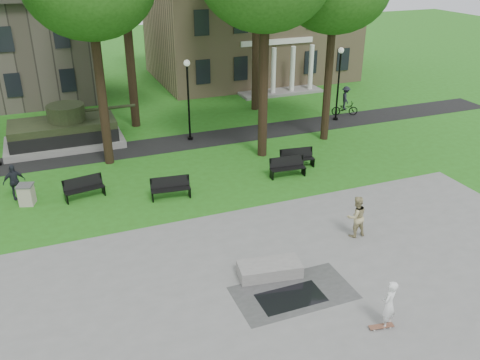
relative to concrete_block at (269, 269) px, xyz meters
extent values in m
plane|color=#255F16|center=(0.80, 1.84, -0.24)|extent=(120.00, 120.00, 0.00)
cube|color=gray|center=(0.80, -3.16, -0.23)|extent=(22.00, 16.00, 0.02)
cube|color=black|center=(0.80, 13.84, -0.24)|extent=(44.00, 2.60, 0.01)
cube|color=#9E8460|center=(10.80, 27.84, 3.75)|extent=(16.00, 11.00, 8.00)
cube|color=silver|center=(10.80, 22.34, 3.55)|extent=(6.00, 0.30, 0.40)
cylinder|color=black|center=(-3.70, 12.34, 3.75)|extent=(0.48, 0.48, 8.00)
cylinder|color=black|center=(4.30, 10.34, 3.92)|extent=(0.50, 0.50, 8.32)
cylinder|color=black|center=(8.80, 11.34, 3.59)|extent=(0.46, 0.46, 7.68)
cylinder|color=black|center=(-1.20, 17.84, 4.39)|extent=(0.54, 0.54, 9.28)
cylinder|color=black|center=(7.30, 18.34, 4.08)|extent=(0.50, 0.50, 8.64)
cylinder|color=black|center=(1.30, 14.14, 1.96)|extent=(0.12, 0.12, 4.40)
sphere|color=silver|center=(1.30, 14.14, 4.30)|extent=(0.36, 0.36, 0.36)
cylinder|color=black|center=(1.30, 14.14, -0.16)|extent=(0.32, 0.32, 0.16)
cylinder|color=black|center=(11.30, 14.14, 1.96)|extent=(0.12, 0.12, 4.40)
sphere|color=silver|center=(11.30, 14.14, 4.30)|extent=(0.36, 0.36, 0.36)
cylinder|color=black|center=(11.30, 14.14, -0.16)|extent=(0.32, 0.32, 0.16)
cube|color=gray|center=(-5.70, 15.84, -0.04)|extent=(6.50, 3.40, 0.40)
cube|color=#2D331B|center=(-5.70, 15.84, 0.70)|extent=(5.80, 2.80, 1.10)
cube|color=black|center=(-5.70, 14.49, 0.51)|extent=(5.80, 0.35, 0.70)
cube|color=black|center=(-5.70, 17.19, 0.51)|extent=(5.80, 0.35, 0.70)
cylinder|color=#2D331B|center=(-5.40, 15.84, 1.71)|extent=(2.10, 2.10, 0.90)
cylinder|color=#2D331B|center=(-3.10, 15.84, 1.71)|extent=(3.20, 0.18, 0.18)
cube|color=black|center=(0.12, -1.45, -0.22)|extent=(2.20, 1.20, 0.00)
cube|color=gray|center=(0.00, 0.00, 0.00)|extent=(2.33, 1.32, 0.45)
cube|color=brown|center=(2.02, -3.75, -0.19)|extent=(0.80, 0.33, 0.07)
imported|color=silver|center=(2.20, -3.72, 0.58)|extent=(0.70, 0.62, 1.61)
imported|color=tan|center=(4.25, 1.15, 0.63)|extent=(0.84, 0.66, 1.72)
imported|color=#22252D|center=(-8.28, 9.66, 0.59)|extent=(1.06, 0.68, 1.67)
imported|color=black|center=(12.39, 14.80, 0.22)|extent=(1.87, 1.19, 0.93)
imported|color=black|center=(12.39, 14.80, 0.98)|extent=(0.88, 1.13, 1.54)
cube|color=black|center=(-5.36, 8.51, 0.21)|extent=(1.85, 0.75, 0.05)
cube|color=black|center=(-5.36, 8.73, 0.51)|extent=(1.80, 0.46, 0.50)
cube|color=black|center=(-6.21, 8.51, -0.02)|extent=(0.14, 0.45, 0.45)
cube|color=black|center=(-4.51, 8.51, -0.02)|extent=(0.14, 0.45, 0.45)
cube|color=black|center=(-1.71, 7.05, 0.21)|extent=(1.84, 0.65, 0.05)
cube|color=black|center=(-1.71, 7.27, 0.51)|extent=(1.81, 0.36, 0.50)
cube|color=black|center=(-2.56, 7.05, -0.02)|extent=(0.11, 0.45, 0.45)
cube|color=black|center=(-0.86, 7.05, -0.02)|extent=(0.11, 0.45, 0.45)
cube|color=black|center=(4.32, 7.22, 0.21)|extent=(1.83, 0.61, 0.05)
cube|color=black|center=(4.32, 7.44, 0.51)|extent=(1.81, 0.32, 0.50)
cube|color=black|center=(3.47, 7.22, -0.02)|extent=(0.10, 0.45, 0.45)
cube|color=black|center=(5.17, 7.22, -0.02)|extent=(0.10, 0.45, 0.45)
cube|color=black|center=(5.29, 8.07, 0.21)|extent=(1.84, 0.66, 0.05)
cube|color=black|center=(5.29, 8.29, 0.51)|extent=(1.81, 0.36, 0.50)
cube|color=black|center=(4.44, 8.07, -0.02)|extent=(0.11, 0.45, 0.45)
cube|color=black|center=(6.14, 8.07, -0.02)|extent=(0.11, 0.45, 0.45)
cube|color=#BDAF9C|center=(-7.83, 8.87, 0.21)|extent=(0.75, 0.75, 0.90)
cube|color=#4C4C4C|center=(-7.83, 8.87, 0.69)|extent=(0.83, 0.83, 0.06)
camera|label=1|loc=(-6.43, -13.38, 10.39)|focal=38.00mm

